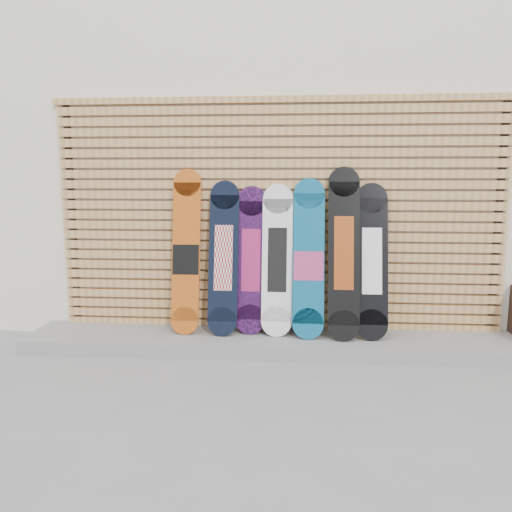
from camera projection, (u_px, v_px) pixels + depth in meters
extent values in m
plane|color=gray|center=(292.00, 378.00, 3.93)|extent=(80.00, 80.00, 0.00)
cube|color=white|center=(331.00, 160.00, 7.05)|extent=(12.00, 5.00, 3.60)
cube|color=gray|center=(276.00, 342.00, 4.60)|extent=(4.60, 0.70, 0.12)
cube|color=tan|center=(277.00, 325.00, 4.88)|extent=(4.20, 0.05, 0.08)
cube|color=tan|center=(278.00, 315.00, 4.86)|extent=(4.20, 0.05, 0.08)
cube|color=tan|center=(278.00, 305.00, 4.84)|extent=(4.20, 0.05, 0.07)
cube|color=tan|center=(278.00, 296.00, 4.83)|extent=(4.20, 0.05, 0.07)
cube|color=tan|center=(278.00, 286.00, 4.81)|extent=(4.20, 0.05, 0.07)
cube|color=tan|center=(278.00, 276.00, 4.80)|extent=(4.20, 0.05, 0.07)
cube|color=tan|center=(278.00, 266.00, 4.78)|extent=(4.20, 0.05, 0.07)
cube|color=tan|center=(278.00, 256.00, 4.77)|extent=(4.20, 0.05, 0.07)
cube|color=tan|center=(278.00, 246.00, 4.75)|extent=(4.20, 0.05, 0.07)
cube|color=tan|center=(278.00, 236.00, 4.74)|extent=(4.20, 0.05, 0.08)
cube|color=tan|center=(278.00, 226.00, 4.72)|extent=(4.20, 0.05, 0.08)
cube|color=tan|center=(278.00, 216.00, 4.71)|extent=(4.20, 0.05, 0.08)
cube|color=tan|center=(278.00, 205.00, 4.69)|extent=(4.20, 0.05, 0.08)
cube|color=tan|center=(278.00, 195.00, 4.68)|extent=(4.20, 0.05, 0.08)
cube|color=tan|center=(278.00, 184.00, 4.66)|extent=(4.20, 0.05, 0.08)
cube|color=tan|center=(279.00, 174.00, 4.65)|extent=(4.20, 0.05, 0.08)
cube|color=tan|center=(279.00, 163.00, 4.63)|extent=(4.20, 0.05, 0.08)
cube|color=tan|center=(279.00, 153.00, 4.61)|extent=(4.20, 0.05, 0.08)
cube|color=tan|center=(279.00, 142.00, 4.60)|extent=(4.20, 0.05, 0.08)
cube|color=tan|center=(279.00, 131.00, 4.58)|extent=(4.20, 0.05, 0.08)
cube|color=tan|center=(279.00, 120.00, 4.57)|extent=(4.20, 0.05, 0.08)
cube|color=tan|center=(279.00, 109.00, 4.55)|extent=(4.20, 0.05, 0.08)
cube|color=black|center=(73.00, 223.00, 4.90)|extent=(0.06, 0.04, 2.23)
cube|color=black|center=(497.00, 226.00, 4.59)|extent=(0.06, 0.04, 2.23)
cube|color=tan|center=(279.00, 99.00, 4.54)|extent=(4.26, 0.07, 0.06)
cube|color=#C25314|center=(186.00, 251.00, 4.64)|extent=(0.26, 0.27, 1.27)
cylinder|color=#C25314|center=(185.00, 321.00, 4.62)|extent=(0.26, 0.07, 0.26)
cylinder|color=#C25314|center=(187.00, 183.00, 4.66)|extent=(0.26, 0.07, 0.26)
cube|color=black|center=(186.00, 260.00, 4.64)|extent=(0.25, 0.08, 0.28)
cube|color=black|center=(224.00, 258.00, 4.61)|extent=(0.27, 0.28, 1.15)
cylinder|color=black|center=(222.00, 322.00, 4.58)|extent=(0.27, 0.08, 0.27)
cylinder|color=black|center=(225.00, 195.00, 4.65)|extent=(0.27, 0.08, 0.27)
cube|color=white|center=(224.00, 258.00, 4.61)|extent=(0.17, 0.16, 0.60)
cube|color=black|center=(251.00, 260.00, 4.64)|extent=(0.28, 0.21, 1.09)
cylinder|color=black|center=(250.00, 319.00, 4.63)|extent=(0.28, 0.07, 0.28)
cylinder|color=black|center=(252.00, 201.00, 4.64)|extent=(0.28, 0.07, 0.28)
cube|color=#AA2260|center=(251.00, 260.00, 4.64)|extent=(0.17, 0.13, 0.58)
cube|color=white|center=(277.00, 260.00, 4.59)|extent=(0.28, 0.26, 1.11)
cylinder|color=white|center=(276.00, 321.00, 4.56)|extent=(0.28, 0.08, 0.28)
cylinder|color=white|center=(278.00, 199.00, 4.62)|extent=(0.28, 0.08, 0.28)
cube|color=black|center=(277.00, 260.00, 4.59)|extent=(0.17, 0.15, 0.59)
cube|color=#0D5B85|center=(309.00, 258.00, 4.54)|extent=(0.28, 0.30, 1.16)
cylinder|color=#0D5B85|center=(308.00, 324.00, 4.49)|extent=(0.28, 0.09, 0.28)
cylinder|color=#0D5B85|center=(309.00, 194.00, 4.58)|extent=(0.28, 0.09, 0.28)
cube|color=#CE4886|center=(309.00, 266.00, 4.53)|extent=(0.27, 0.09, 0.26)
cube|color=black|center=(344.00, 253.00, 4.49)|extent=(0.28, 0.33, 1.27)
cylinder|color=black|center=(343.00, 326.00, 4.43)|extent=(0.28, 0.09, 0.28)
cylinder|color=black|center=(344.00, 182.00, 4.54)|extent=(0.28, 0.09, 0.28)
cube|color=#8B320C|center=(344.00, 253.00, 4.49)|extent=(0.18, 0.19, 0.65)
cube|color=black|center=(372.00, 261.00, 4.50)|extent=(0.29, 0.30, 1.12)
cylinder|color=black|center=(372.00, 325.00, 4.45)|extent=(0.29, 0.09, 0.28)
cylinder|color=black|center=(372.00, 198.00, 4.55)|extent=(0.29, 0.09, 0.28)
cube|color=white|center=(372.00, 261.00, 4.50)|extent=(0.18, 0.17, 0.59)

